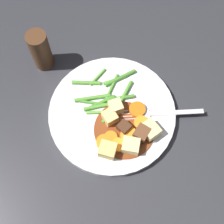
{
  "coord_description": "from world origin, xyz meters",
  "views": [
    {
      "loc": [
        0.22,
        -0.14,
        0.63
      ],
      "look_at": [
        0.0,
        0.0,
        0.02
      ],
      "focal_mm": 50.43,
      "sensor_mm": 36.0,
      "label": 1
    }
  ],
  "objects_px": {
    "potato_chunk_3": "(131,146)",
    "potato_chunk_1": "(108,150)",
    "carrot_slice_2": "(128,136)",
    "potato_chunk_0": "(150,130)",
    "meat_chunk_0": "(142,133)",
    "fork": "(160,113)",
    "pepper_mill": "(41,50)",
    "dinner_plate": "(112,114)",
    "meat_chunk_1": "(124,128)",
    "potato_chunk_2": "(115,106)",
    "carrot_slice_1": "(104,142)",
    "potato_chunk_4": "(110,117)",
    "carrot_slice_5": "(118,145)",
    "carrot_slice_3": "(111,137)",
    "carrot_slice_4": "(137,110)",
    "carrot_slice_0": "(141,123)"
  },
  "relations": [
    {
      "from": "potato_chunk_3",
      "to": "potato_chunk_1",
      "type": "bearing_deg",
      "value": -111.83
    },
    {
      "from": "carrot_slice_2",
      "to": "potato_chunk_0",
      "type": "relative_size",
      "value": 0.95
    },
    {
      "from": "carrot_slice_2",
      "to": "meat_chunk_0",
      "type": "distance_m",
      "value": 0.03
    },
    {
      "from": "fork",
      "to": "pepper_mill",
      "type": "bearing_deg",
      "value": -150.21
    },
    {
      "from": "dinner_plate",
      "to": "potato_chunk_3",
      "type": "xyz_separation_m",
      "value": [
        0.09,
        -0.01,
        0.02
      ]
    },
    {
      "from": "carrot_slice_2",
      "to": "meat_chunk_1",
      "type": "height_order",
      "value": "meat_chunk_1"
    },
    {
      "from": "potato_chunk_2",
      "to": "meat_chunk_1",
      "type": "height_order",
      "value": "potato_chunk_2"
    },
    {
      "from": "carrot_slice_1",
      "to": "potato_chunk_2",
      "type": "bearing_deg",
      "value": 132.28
    },
    {
      "from": "potato_chunk_4",
      "to": "pepper_mill",
      "type": "height_order",
      "value": "pepper_mill"
    },
    {
      "from": "carrot_slice_1",
      "to": "potato_chunk_1",
      "type": "distance_m",
      "value": 0.02
    },
    {
      "from": "carrot_slice_1",
      "to": "meat_chunk_1",
      "type": "xyz_separation_m",
      "value": [
        -0.0,
        0.05,
        0.01
      ]
    },
    {
      "from": "dinner_plate",
      "to": "pepper_mill",
      "type": "xyz_separation_m",
      "value": [
        -0.2,
        -0.06,
        0.04
      ]
    },
    {
      "from": "potato_chunk_1",
      "to": "pepper_mill",
      "type": "xyz_separation_m",
      "value": [
        -0.26,
        -0.01,
        0.02
      ]
    },
    {
      "from": "potato_chunk_1",
      "to": "potato_chunk_3",
      "type": "distance_m",
      "value": 0.05
    },
    {
      "from": "dinner_plate",
      "to": "meat_chunk_1",
      "type": "distance_m",
      "value": 0.05
    },
    {
      "from": "meat_chunk_0",
      "to": "meat_chunk_1",
      "type": "relative_size",
      "value": 1.28
    },
    {
      "from": "potato_chunk_2",
      "to": "meat_chunk_0",
      "type": "bearing_deg",
      "value": 9.55
    },
    {
      "from": "carrot_slice_5",
      "to": "meat_chunk_1",
      "type": "height_order",
      "value": "meat_chunk_1"
    },
    {
      "from": "potato_chunk_1",
      "to": "fork",
      "type": "bearing_deg",
      "value": 94.83
    },
    {
      "from": "carrot_slice_2",
      "to": "carrot_slice_3",
      "type": "height_order",
      "value": "carrot_slice_2"
    },
    {
      "from": "fork",
      "to": "carrot_slice_1",
      "type": "bearing_deg",
      "value": -93.28
    },
    {
      "from": "carrot_slice_4",
      "to": "meat_chunk_1",
      "type": "bearing_deg",
      "value": -67.0
    },
    {
      "from": "carrot_slice_3",
      "to": "meat_chunk_0",
      "type": "relative_size",
      "value": 0.9
    },
    {
      "from": "carrot_slice_5",
      "to": "fork",
      "type": "relative_size",
      "value": 0.18
    },
    {
      "from": "dinner_plate",
      "to": "potato_chunk_1",
      "type": "relative_size",
      "value": 8.19
    },
    {
      "from": "potato_chunk_1",
      "to": "potato_chunk_2",
      "type": "bearing_deg",
      "value": 139.1
    },
    {
      "from": "carrot_slice_2",
      "to": "potato_chunk_3",
      "type": "relative_size",
      "value": 1.02
    },
    {
      "from": "potato_chunk_4",
      "to": "pepper_mill",
      "type": "relative_size",
      "value": 0.28
    },
    {
      "from": "carrot_slice_1",
      "to": "carrot_slice_4",
      "type": "relative_size",
      "value": 0.96
    },
    {
      "from": "carrot_slice_5",
      "to": "potato_chunk_0",
      "type": "height_order",
      "value": "potato_chunk_0"
    },
    {
      "from": "carrot_slice_2",
      "to": "potato_chunk_0",
      "type": "distance_m",
      "value": 0.05
    },
    {
      "from": "carrot_slice_1",
      "to": "fork",
      "type": "xyz_separation_m",
      "value": [
        0.01,
        0.13,
        -0.0
      ]
    },
    {
      "from": "meat_chunk_0",
      "to": "meat_chunk_1",
      "type": "height_order",
      "value": "meat_chunk_0"
    },
    {
      "from": "dinner_plate",
      "to": "potato_chunk_3",
      "type": "bearing_deg",
      "value": -7.0
    },
    {
      "from": "carrot_slice_0",
      "to": "meat_chunk_1",
      "type": "bearing_deg",
      "value": -105.12
    },
    {
      "from": "carrot_slice_5",
      "to": "potato_chunk_3",
      "type": "xyz_separation_m",
      "value": [
        0.02,
        0.02,
        0.01
      ]
    },
    {
      "from": "carrot_slice_0",
      "to": "potato_chunk_3",
      "type": "xyz_separation_m",
      "value": [
        0.03,
        -0.05,
        0.01
      ]
    },
    {
      "from": "carrot_slice_4",
      "to": "potato_chunk_2",
      "type": "bearing_deg",
      "value": -128.31
    },
    {
      "from": "dinner_plate",
      "to": "carrot_slice_0",
      "type": "relative_size",
      "value": 8.85
    },
    {
      "from": "carrot_slice_1",
      "to": "potato_chunk_0",
      "type": "height_order",
      "value": "potato_chunk_0"
    },
    {
      "from": "dinner_plate",
      "to": "potato_chunk_2",
      "type": "distance_m",
      "value": 0.03
    },
    {
      "from": "carrot_slice_0",
      "to": "carrot_slice_4",
      "type": "relative_size",
      "value": 0.88
    },
    {
      "from": "carrot_slice_5",
      "to": "carrot_slice_4",
      "type": "bearing_deg",
      "value": 120.35
    },
    {
      "from": "carrot_slice_1",
      "to": "carrot_slice_2",
      "type": "xyz_separation_m",
      "value": [
        0.01,
        0.05,
        0.0
      ]
    },
    {
      "from": "carrot_slice_3",
      "to": "carrot_slice_0",
      "type": "bearing_deg",
      "value": 83.28
    },
    {
      "from": "dinner_plate",
      "to": "potato_chunk_3",
      "type": "distance_m",
      "value": 0.09
    },
    {
      "from": "meat_chunk_0",
      "to": "meat_chunk_1",
      "type": "bearing_deg",
      "value": -141.92
    },
    {
      "from": "carrot_slice_0",
      "to": "meat_chunk_0",
      "type": "relative_size",
      "value": 1.02
    },
    {
      "from": "potato_chunk_4",
      "to": "meat_chunk_0",
      "type": "bearing_deg",
      "value": 28.97
    },
    {
      "from": "carrot_slice_0",
      "to": "fork",
      "type": "distance_m",
      "value": 0.05
    }
  ]
}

